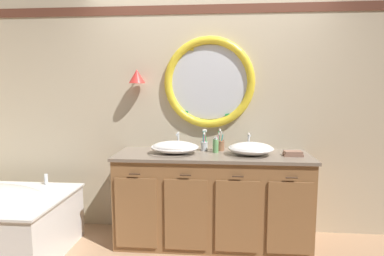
# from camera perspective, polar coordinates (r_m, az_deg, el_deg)

# --- Properties ---
(ground_plane) EXTENTS (14.00, 14.00, 0.00)m
(ground_plane) POSITION_cam_1_polar(r_m,az_deg,el_deg) (3.24, 2.27, -21.12)
(ground_plane) COLOR tan
(back_wall_assembly) EXTENTS (6.40, 0.26, 2.60)m
(back_wall_assembly) POSITION_cam_1_polar(r_m,az_deg,el_deg) (3.45, 2.82, 3.58)
(back_wall_assembly) COLOR beige
(back_wall_assembly) RESTS_ON ground_plane
(vanity_counter) EXTENTS (1.88, 0.64, 0.90)m
(vanity_counter) POSITION_cam_1_polar(r_m,az_deg,el_deg) (3.29, 3.55, -12.16)
(vanity_counter) COLOR olive
(vanity_counter) RESTS_ON ground_plane
(sink_basin_left) EXTENTS (0.47, 0.47, 0.13)m
(sink_basin_left) POSITION_cam_1_polar(r_m,az_deg,el_deg) (3.16, -3.02, -3.39)
(sink_basin_left) COLOR white
(sink_basin_left) RESTS_ON vanity_counter
(sink_basin_right) EXTENTS (0.43, 0.43, 0.12)m
(sink_basin_right) POSITION_cam_1_polar(r_m,az_deg,el_deg) (3.14, 10.28, -3.57)
(sink_basin_right) COLOR white
(sink_basin_right) RESTS_ON vanity_counter
(faucet_set_left) EXTENTS (0.21, 0.13, 0.18)m
(faucet_set_left) POSITION_cam_1_polar(r_m,az_deg,el_deg) (3.40, -2.45, -2.55)
(faucet_set_left) COLOR silver
(faucet_set_left) RESTS_ON vanity_counter
(faucet_set_right) EXTENTS (0.23, 0.15, 0.18)m
(faucet_set_right) POSITION_cam_1_polar(r_m,az_deg,el_deg) (3.38, 9.91, -2.66)
(faucet_set_right) COLOR silver
(faucet_set_right) RESTS_ON vanity_counter
(toothbrush_holder_left) EXTENTS (0.08, 0.08, 0.22)m
(toothbrush_holder_left) POSITION_cam_1_polar(r_m,az_deg,el_deg) (3.31, 2.16, -2.98)
(toothbrush_holder_left) COLOR silver
(toothbrush_holder_left) RESTS_ON vanity_counter
(toothbrush_holder_right) EXTENTS (0.09, 0.09, 0.22)m
(toothbrush_holder_right) POSITION_cam_1_polar(r_m,az_deg,el_deg) (3.33, 5.00, -2.96)
(toothbrush_holder_right) COLOR #996647
(toothbrush_holder_right) RESTS_ON vanity_counter
(soap_dispenser) EXTENTS (0.06, 0.07, 0.16)m
(soap_dispenser) POSITION_cam_1_polar(r_m,az_deg,el_deg) (3.22, 4.16, -3.07)
(soap_dispenser) COLOR #6BAD66
(soap_dispenser) RESTS_ON vanity_counter
(folded_hand_towel) EXTENTS (0.18, 0.11, 0.05)m
(folded_hand_towel) POSITION_cam_1_polar(r_m,az_deg,el_deg) (3.20, 17.30, -4.31)
(folded_hand_towel) COLOR #936B56
(folded_hand_towel) RESTS_ON vanity_counter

